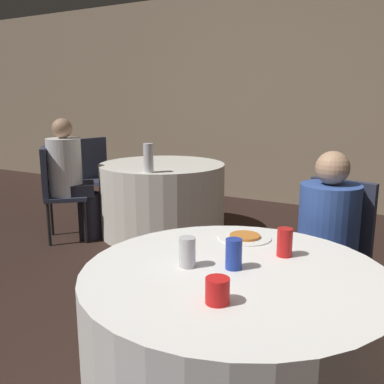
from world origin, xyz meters
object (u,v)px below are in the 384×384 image
Objects in this scene: person_blue_shirt at (321,252)px; soda_can_red at (285,242)px; chair_near_north at (333,246)px; chair_far_west at (98,170)px; soda_can_silver at (187,252)px; table_near at (233,355)px; table_far at (163,198)px; bottle_far at (148,158)px; chair_far_southwest at (56,185)px; pizza_plate_near at (245,237)px; soda_can_blue at (234,254)px; person_white_shirt at (72,179)px.

person_blue_shirt reaches higher than soda_can_red.
chair_near_north is 1.00× the size of chair_far_west.
soda_can_silver is 1.00× the size of soda_can_red.
table_near and table_far have the same top height.
bottle_far is at bearing 133.18° from table_near.
chair_far_southwest reaches higher than pizza_plate_near.
person_white_shirt is at bearing 146.94° from soda_can_blue.
person_blue_shirt is (0.16, 0.84, 0.20)m from table_near.
table_near is 2.93m from person_white_shirt.
soda_can_blue is (-0.20, -0.99, 0.24)m from chair_near_north.
chair_near_north is (1.97, -1.21, 0.19)m from table_far.
person_blue_shirt is 4.46× the size of pizza_plate_near.
table_far is 1.07× the size of person_white_shirt.
chair_far_west reaches higher than soda_can_blue.
chair_far_west is (-2.83, 2.40, 0.19)m from table_near.
table_near is at bearing -46.82° from bottle_far.
table_far is 2.38m from person_blue_shirt.
person_white_shirt is (-0.66, -0.61, 0.24)m from table_far.
person_blue_shirt is 9.20× the size of soda_can_silver.
soda_can_silver is at bearing 57.64° from chair_far_west.
pizza_plate_near is at bearing 150.03° from soda_can_red.
table_near is 0.93× the size of table_far.
person_blue_shirt is 0.63m from soda_can_red.
person_blue_shirt is 4.24× the size of bottle_far.
chair_far_west is at bearing 162.80° from person_white_shirt.
table_far is at bearing -24.66° from person_blue_shirt.
chair_far_west is 3.54× the size of bottle_far.
chair_far_southwest is 1.04m from bottle_far.
person_blue_shirt reaches higher than table_near.
soda_can_blue is (-0.17, -0.82, 0.23)m from person_blue_shirt.
table_near is 1.29× the size of chair_near_north.
person_blue_shirt reaches higher than soda_can_silver.
person_white_shirt is at bearing 146.81° from table_near.
chair_far_southwest is at bearing 0.63° from chair_near_north.
chair_near_north reaches higher than table_far.
soda_can_silver is (2.65, -2.46, 0.24)m from chair_far_west.
person_blue_shirt is at bearing 58.81° from pizza_plate_near.
chair_far_west is at bearing 139.71° from soda_can_blue.
chair_near_north is 1.94m from bottle_far.
bottle_far is at bearing -15.57° from person_blue_shirt.
person_white_shirt reaches higher than person_blue_shirt.
chair_near_north is 3.54× the size of bottle_far.
table_near is at bearing 90.00° from person_blue_shirt.
soda_can_silver is (-0.17, -0.07, 0.00)m from soda_can_blue.
chair_near_north is 1.00× the size of chair_far_southwest.
table_far is at bearing 90.00° from chair_far_west.
table_far is 10.61× the size of soda_can_blue.
person_white_shirt reaches higher than soda_can_blue.
bottle_far reaches higher than pizza_plate_near.
pizza_plate_near reaches higher than table_near.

